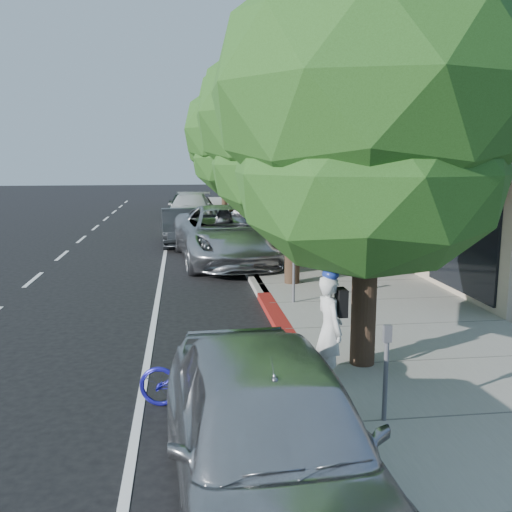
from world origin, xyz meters
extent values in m
plane|color=black|center=(0.00, 0.00, 0.00)|extent=(120.00, 120.00, 0.00)
cube|color=gray|center=(2.30, 8.00, 0.07)|extent=(4.60, 56.00, 0.15)
cube|color=#9E998E|center=(0.00, 8.00, 0.07)|extent=(0.30, 56.00, 0.15)
cube|color=maroon|center=(0.00, 1.00, 0.07)|extent=(0.32, 4.00, 0.15)
cube|color=#B7A98C|center=(9.60, 18.00, 3.50)|extent=(10.00, 36.00, 7.00)
cylinder|color=black|center=(0.90, -2.00, 1.25)|extent=(0.40, 0.40, 2.51)
ellipsoid|color=#214815|center=(0.90, -2.00, 3.23)|extent=(4.21, 4.21, 3.36)
ellipsoid|color=#214815|center=(0.90, -2.00, 4.45)|extent=(4.95, 4.95, 3.96)
cylinder|color=black|center=(0.90, 4.00, 1.27)|extent=(0.40, 0.40, 2.54)
ellipsoid|color=#214815|center=(0.90, 4.00, 3.26)|extent=(4.33, 4.33, 3.46)
ellipsoid|color=#214815|center=(0.90, 4.00, 4.50)|extent=(5.09, 5.09, 4.08)
ellipsoid|color=#214815|center=(0.90, 4.00, 5.80)|extent=(3.82, 3.82, 3.06)
cylinder|color=black|center=(0.90, 10.00, 1.38)|extent=(0.40, 0.40, 2.76)
ellipsoid|color=#214815|center=(0.90, 10.00, 3.54)|extent=(3.33, 3.33, 2.67)
ellipsoid|color=#214815|center=(0.90, 10.00, 4.88)|extent=(3.92, 3.92, 3.14)
ellipsoid|color=#214815|center=(0.90, 10.00, 6.30)|extent=(2.94, 2.94, 2.35)
cylinder|color=black|center=(0.90, 16.00, 1.32)|extent=(0.40, 0.40, 2.63)
ellipsoid|color=#214815|center=(0.90, 16.00, 3.39)|extent=(4.79, 4.79, 3.83)
ellipsoid|color=#214815|center=(0.90, 16.00, 4.67)|extent=(5.64, 5.64, 4.51)
ellipsoid|color=#214815|center=(0.90, 16.00, 6.02)|extent=(4.23, 4.23, 3.38)
cylinder|color=black|center=(0.90, 22.00, 1.21)|extent=(0.40, 0.40, 2.43)
ellipsoid|color=#214815|center=(0.90, 22.00, 3.12)|extent=(4.21, 4.21, 3.37)
ellipsoid|color=#214815|center=(0.90, 22.00, 4.30)|extent=(4.95, 4.95, 3.96)
ellipsoid|color=#214815|center=(0.90, 22.00, 5.55)|extent=(3.71, 3.71, 2.97)
cylinder|color=black|center=(0.90, 28.00, 1.17)|extent=(0.40, 0.40, 2.34)
ellipsoid|color=#214815|center=(0.90, 28.00, 3.00)|extent=(4.30, 4.30, 3.44)
ellipsoid|color=#214815|center=(0.90, 28.00, 4.14)|extent=(5.06, 5.06, 4.04)
ellipsoid|color=#214815|center=(0.90, 28.00, 5.34)|extent=(3.79, 3.79, 3.03)
imported|color=silver|center=(0.25, -2.35, 0.85)|extent=(0.50, 0.68, 1.70)
imported|color=#18148F|center=(-1.76, -3.00, 0.45)|extent=(1.80, 0.96, 0.90)
imported|color=#B1B1B6|center=(-0.50, 8.00, 0.93)|extent=(3.69, 6.93, 1.85)
imported|color=black|center=(-2.02, 12.00, 0.70)|extent=(1.71, 4.33, 1.40)
imported|color=silver|center=(-1.53, 19.06, 0.77)|extent=(2.63, 5.50, 1.55)
imported|color=black|center=(-1.76, 22.01, 0.75)|extent=(2.18, 4.54, 1.50)
imported|color=#AFB0B4|center=(-1.16, -5.50, 0.83)|extent=(2.17, 4.94, 1.65)
imported|color=black|center=(3.93, 5.22, 1.02)|extent=(0.96, 0.82, 1.74)
camera|label=1|loc=(-1.94, -10.53, 3.48)|focal=40.00mm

